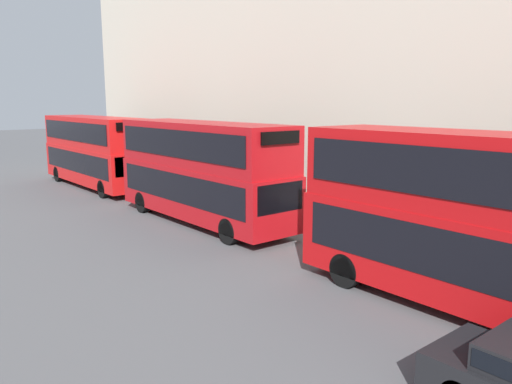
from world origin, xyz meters
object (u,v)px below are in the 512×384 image
(bus_second_in_queue, at_px, (202,168))
(bus_leading, at_px, (492,219))
(bus_third_in_queue, at_px, (95,149))
(pedestrian, at_px, (401,238))

(bus_second_in_queue, bearing_deg, bus_leading, -90.00)
(bus_third_in_queue, distance_m, pedestrian, 20.71)
(bus_third_in_queue, bearing_deg, bus_second_in_queue, -90.00)
(bus_third_in_queue, relative_size, pedestrian, 6.39)
(bus_second_in_queue, height_order, bus_third_in_queue, bus_second_in_queue)
(bus_leading, distance_m, pedestrian, 4.82)
(bus_leading, height_order, bus_third_in_queue, bus_leading)
(bus_leading, distance_m, bus_second_in_queue, 12.62)
(bus_leading, bearing_deg, bus_second_in_queue, 90.00)
(bus_second_in_queue, distance_m, pedestrian, 9.09)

